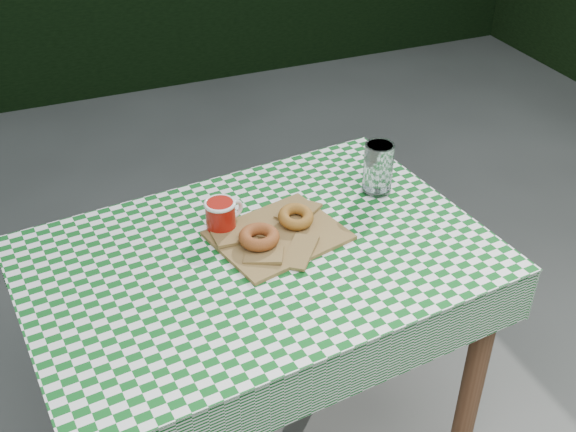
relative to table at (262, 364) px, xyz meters
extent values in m
cube|color=brown|center=(0.00, 0.00, 0.00)|extent=(1.17, 0.85, 0.75)
cube|color=#0D5519|center=(0.00, 0.00, 0.38)|extent=(1.19, 0.87, 0.01)
cube|color=olive|center=(0.07, 0.04, 0.39)|extent=(0.36, 0.31, 0.02)
torus|color=#98431F|center=(0.01, 0.02, 0.41)|extent=(0.10, 0.10, 0.03)
torus|color=#9F6421|center=(0.13, 0.07, 0.41)|extent=(0.09, 0.09, 0.03)
cylinder|color=silver|center=(0.40, 0.14, 0.45)|extent=(0.09, 0.09, 0.14)
camera|label=1|loc=(-0.44, -1.26, 1.41)|focal=43.32mm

